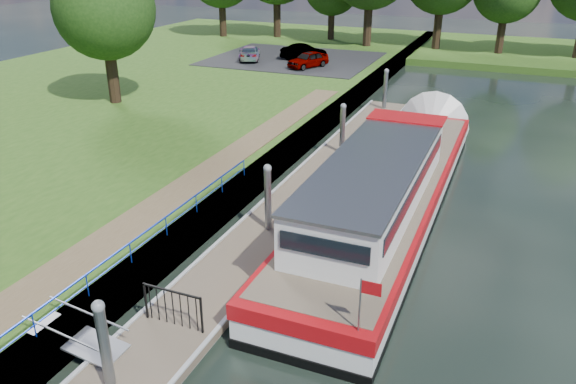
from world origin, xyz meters
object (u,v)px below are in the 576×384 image
at_px(car_a, 308,59).
at_px(car_b, 304,52).
at_px(pontoon, 310,189).
at_px(barge, 391,184).
at_px(car_c, 250,53).

height_order(car_a, car_b, car_b).
height_order(pontoon, car_a, car_a).
xyz_separation_m(pontoon, car_a, (-8.39, 21.82, 1.29)).
distance_m(barge, car_c, 29.23).
relative_size(pontoon, car_a, 8.00).
xyz_separation_m(barge, car_b, (-13.50, 24.97, 0.40)).
xyz_separation_m(car_a, car_b, (-1.52, 2.91, 0.02)).
height_order(car_b, car_c, car_b).
distance_m(pontoon, car_c, 27.02).
xyz_separation_m(pontoon, barge, (3.60, -0.24, 0.90)).
bearing_deg(car_a, car_c, -166.18).
bearing_deg(car_b, pontoon, -169.24).
xyz_separation_m(car_a, car_c, (-5.83, 1.11, -0.03)).
relative_size(pontoon, car_c, 7.16).
bearing_deg(pontoon, car_a, 111.03).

